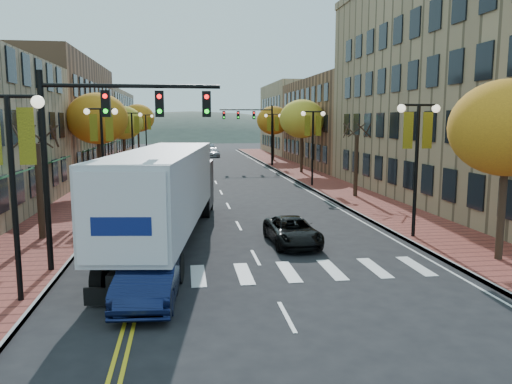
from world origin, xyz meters
name	(u,v)px	position (x,y,z in m)	size (l,w,h in m)	color
ground	(274,292)	(0.00, 0.00, 0.00)	(200.00, 200.00, 0.00)	black
sidewalk_left	(116,177)	(-9.00, 32.50, 0.07)	(4.00, 85.00, 0.15)	brown
sidewalk_right	(305,174)	(9.00, 32.50, 0.07)	(4.00, 85.00, 0.15)	brown
building_left_mid	(32,118)	(-17.00, 36.00, 5.50)	(12.00, 24.00, 11.00)	brown
building_left_far	(84,124)	(-17.00, 61.00, 4.75)	(12.00, 26.00, 9.50)	#9E8966
building_right_near	(507,87)	(18.50, 16.00, 7.50)	(15.00, 28.00, 15.00)	#997F5B
building_right_mid	(365,123)	(18.50, 42.00, 5.00)	(15.00, 24.00, 10.00)	brown
building_right_far	(316,119)	(18.50, 64.00, 5.50)	(15.00, 20.00, 11.00)	#9E8966
tree_left_a	(40,191)	(-9.00, 8.00, 2.25)	(0.28, 0.28, 4.20)	#382619
tree_left_b	(98,119)	(-9.00, 24.00, 5.45)	(4.48, 4.48, 7.21)	#382619
tree_left_c	(123,123)	(-9.00, 40.00, 5.05)	(4.16, 4.16, 6.69)	#382619
tree_left_d	(138,118)	(-9.00, 58.00, 5.60)	(4.61, 4.61, 7.42)	#382619
tree_right_a	(508,128)	(9.00, 2.00, 5.05)	(4.16, 4.16, 6.69)	#382619
tree_right_b	(356,166)	(9.00, 18.00, 2.25)	(0.28, 0.28, 4.20)	#382619
tree_right_c	(302,119)	(9.00, 34.00, 5.45)	(4.48, 4.48, 7.21)	#382619
tree_right_d	(273,120)	(9.00, 50.00, 5.29)	(4.35, 4.35, 7.00)	#382619
lamp_left_a	(11,158)	(-7.50, 0.00, 4.29)	(1.96, 0.36, 6.05)	black
lamp_left_b	(102,138)	(-7.50, 16.00, 4.29)	(1.96, 0.36, 6.05)	black
lamp_left_c	(132,131)	(-7.50, 34.00, 4.29)	(1.96, 0.36, 6.05)	black
lamp_left_d	(146,128)	(-7.50, 52.00, 4.29)	(1.96, 0.36, 6.05)	black
lamp_right_a	(417,144)	(7.50, 6.00, 4.29)	(1.96, 0.36, 6.05)	black
lamp_right_b	(313,133)	(7.50, 24.00, 4.29)	(1.96, 0.36, 6.05)	black
lamp_right_c	(273,129)	(7.50, 42.00, 4.29)	(1.96, 0.36, 6.05)	black
traffic_mast_near	(102,133)	(-5.48, 3.00, 4.92)	(6.10, 0.35, 7.00)	black
traffic_mast_far	(255,124)	(5.48, 42.00, 4.92)	(6.10, 0.34, 7.00)	black
semi_truck	(169,188)	(-3.36, 6.92, 2.42)	(4.80, 16.78, 4.14)	black
navy_sedan	(150,274)	(-3.78, -0.04, 0.78)	(1.65, 4.73, 1.56)	#0D1535
black_suv	(292,231)	(1.89, 5.87, 0.58)	(1.93, 4.19, 1.16)	black
car_far_white	(185,154)	(-2.50, 54.12, 0.81)	(1.90, 4.73, 1.61)	silver
car_far_silver	(213,152)	(1.60, 58.54, 0.63)	(1.77, 4.35, 1.26)	#9B9BA2
car_far_oncoming	(209,148)	(1.64, 71.35, 0.66)	(1.40, 4.01, 1.32)	#A0A0A7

